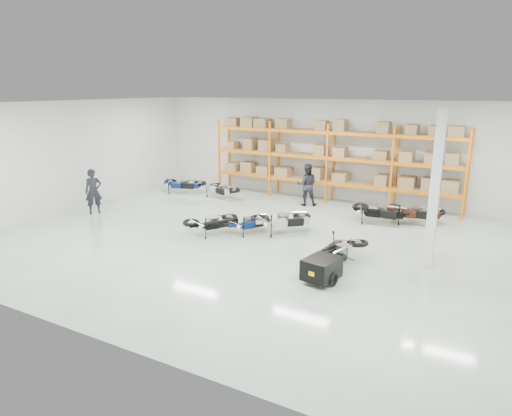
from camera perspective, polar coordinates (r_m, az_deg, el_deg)
The scene contains 14 objects.
room at distance 14.72m, azimuth 0.72°, elevation 4.06°, with size 18.00×18.00×18.00m.
pallet_rack at distance 20.56m, azimuth 9.30°, elevation 6.98°, with size 11.28×0.98×3.62m.
structural_column at distance 13.63m, azimuth 21.45°, elevation 2.14°, with size 0.25×0.25×4.50m, color white.
moto_blue_centre at distance 16.10m, azimuth -0.93°, elevation -1.45°, with size 0.71×1.60×0.98m, color #071A4E, non-canonical shape.
moto_silver_left at distance 16.14m, azimuth 3.31°, elevation -1.06°, with size 0.85×1.92×1.17m, color #B1B3B8, non-canonical shape.
moto_black_far_left at distance 16.05m, azimuth -5.37°, elevation -1.36°, with size 0.79×1.77×1.08m, color black, non-canonical shape.
moto_touring_right at distance 13.58m, azimuth 10.62°, elevation -4.63°, with size 0.78×1.76×1.08m, color black, non-canonical shape.
trailer at distance 12.21m, azimuth 8.18°, elevation -7.51°, with size 0.92×1.64×0.67m.
moto_back_a at distance 22.48m, azimuth -9.13°, elevation 3.30°, with size 0.83×1.88×1.15m, color navy, non-canonical shape.
moto_back_b at distance 21.30m, azimuth -4.44°, elevation 2.70°, with size 0.78×1.75×1.07m, color silver, non-canonical shape.
moto_back_c at distance 17.87m, azimuth 15.24°, elevation -0.00°, with size 0.85×1.91×1.17m, color black, non-canonical shape.
moto_back_d at distance 18.19m, azimuth 19.24°, elevation -0.09°, with size 0.84×1.88×1.15m, color #3C130C, non-canonical shape.
person_left at distance 19.66m, azimuth -19.65°, elevation 1.97°, with size 0.67×0.44×1.83m, color black.
person_back at distance 19.89m, azimuth 6.37°, elevation 2.92°, with size 0.90×0.70×1.85m, color #21222A.
Camera 1 is at (6.82, -12.75, 5.01)m, focal length 32.00 mm.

